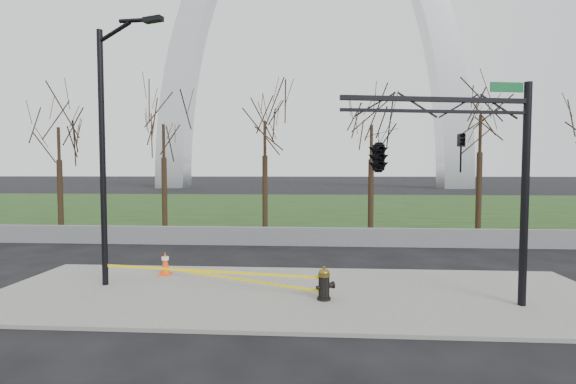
# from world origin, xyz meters

# --- Properties ---
(ground) EXTENTS (500.00, 500.00, 0.00)m
(ground) POSITION_xyz_m (0.00, 0.00, 0.00)
(ground) COLOR black
(ground) RESTS_ON ground
(sidewalk) EXTENTS (18.00, 6.00, 0.10)m
(sidewalk) POSITION_xyz_m (0.00, 0.00, 0.05)
(sidewalk) COLOR slate
(sidewalk) RESTS_ON ground
(grass_strip) EXTENTS (120.00, 40.00, 0.06)m
(grass_strip) POSITION_xyz_m (0.00, 30.00, 0.03)
(grass_strip) COLOR #1B3312
(grass_strip) RESTS_ON ground
(guardrail) EXTENTS (60.00, 0.30, 0.90)m
(guardrail) POSITION_xyz_m (0.00, 8.00, 0.45)
(guardrail) COLOR #59595B
(guardrail) RESTS_ON ground
(gateway_arch) EXTENTS (66.00, 6.00, 65.00)m
(gateway_arch) POSITION_xyz_m (0.00, 75.00, 32.50)
(gateway_arch) COLOR silver
(gateway_arch) RESTS_ON ground
(tree_row) EXTENTS (59.75, 4.00, 7.84)m
(tree_row) POSITION_xyz_m (6.88, 12.00, 3.92)
(tree_row) COLOR black
(tree_row) RESTS_ON ground
(fire_hydrant) EXTENTS (0.58, 0.40, 0.94)m
(fire_hydrant) POSITION_xyz_m (0.82, -0.67, 0.53)
(fire_hydrant) COLOR black
(fire_hydrant) RESTS_ON sidewalk
(traffic_cone) EXTENTS (0.50, 0.50, 0.80)m
(traffic_cone) POSITION_xyz_m (-4.61, 1.74, 0.50)
(traffic_cone) COLOR #FB470D
(traffic_cone) RESTS_ON sidewalk
(street_light) EXTENTS (2.33, 0.86, 8.21)m
(street_light) POSITION_xyz_m (-5.83, 0.33, 4.69)
(street_light) COLOR black
(street_light) RESTS_ON ground
(traffic_signal_mast) EXTENTS (5.03, 2.54, 6.00)m
(traffic_signal_mast) POSITION_xyz_m (2.89, -1.36, 4.15)
(traffic_signal_mast) COLOR black
(traffic_signal_mast) RESTS_ON ground
(caution_tape) EXTENTS (6.85, 2.42, 0.47)m
(caution_tape) POSITION_xyz_m (-2.29, 0.17, 0.53)
(caution_tape) COLOR yellow
(caution_tape) RESTS_ON ground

